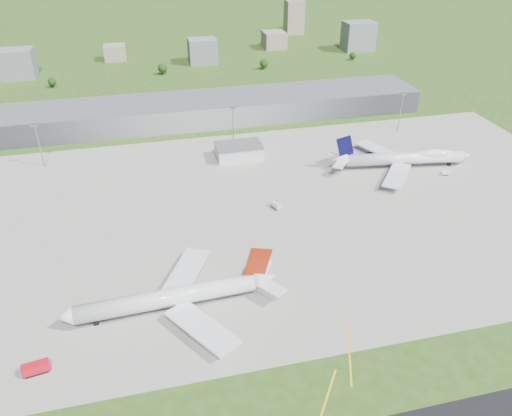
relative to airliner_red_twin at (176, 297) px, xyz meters
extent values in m
plane|color=#2B4B17|center=(38.65, 170.31, -5.82)|extent=(1400.00, 1400.00, 0.00)
cube|color=gray|center=(48.65, 60.31, -5.78)|extent=(360.00, 190.00, 0.08)
cube|color=gray|center=(38.65, 185.31, 1.68)|extent=(300.00, 42.00, 15.00)
cube|color=silver|center=(48.65, 120.31, -1.82)|extent=(26.00, 16.00, 8.00)
cylinder|color=gray|center=(-61.35, 135.31, 6.68)|extent=(0.70, 0.70, 25.00)
cube|color=gray|center=(-61.35, 135.31, 19.48)|extent=(3.50, 2.00, 1.20)
cylinder|color=gray|center=(48.65, 135.31, 6.68)|extent=(0.70, 0.70, 25.00)
cube|color=gray|center=(48.65, 135.31, 19.48)|extent=(3.50, 2.00, 1.20)
cylinder|color=gray|center=(158.65, 135.31, 6.68)|extent=(0.70, 0.70, 25.00)
cube|color=gray|center=(158.65, 135.31, 19.48)|extent=(3.50, 2.00, 1.20)
cylinder|color=white|center=(-3.03, -0.14, 0.33)|extent=(65.12, 9.68, 6.71)
cone|color=white|center=(-38.23, -1.75, 0.33)|extent=(5.89, 6.96, 6.71)
cone|color=white|center=(33.85, 1.55, 1.23)|extent=(9.25, 7.11, 6.71)
cube|color=maroon|center=(-5.27, -0.24, -1.75)|extent=(53.27, 5.19, 1.45)
cube|color=white|center=(7.20, -15.64, -1.68)|extent=(24.16, 29.92, 1.01)
cube|color=white|center=(5.74, 16.23, -1.68)|extent=(22.31, 30.46, 1.01)
cube|color=#941E08|center=(31.05, 1.42, 9.28)|extent=(11.16, 1.07, 13.52)
cylinder|color=#38383D|center=(4.28, -11.56, -3.81)|extent=(6.31, 3.86, 3.58)
cylinder|color=#38383D|center=(3.20, 11.91, -3.81)|extent=(6.31, 3.86, 3.58)
cube|color=black|center=(3.90, -4.86, -4.42)|extent=(1.85, 1.42, 2.80)
cube|color=black|center=(3.44, 5.20, -4.42)|extent=(1.85, 1.42, 2.80)
cube|color=black|center=(-28.73, -1.32, -4.42)|extent=(1.85, 1.42, 2.80)
cylinder|color=white|center=(136.62, 85.96, 0.07)|extent=(66.67, 16.42, 6.64)
cone|color=white|center=(172.11, 80.63, 0.07)|extent=(6.28, 7.36, 6.64)
cone|color=white|center=(99.53, 91.51, 0.93)|extent=(9.46, 7.84, 6.64)
cube|color=#1A4C8F|center=(138.74, 85.64, -1.99)|extent=(54.27, 10.77, 1.39)
ellipsoid|color=white|center=(153.70, 83.39, 2.06)|extent=(22.00, 9.72, 5.98)
cube|color=white|center=(129.52, 103.46, -1.86)|extent=(19.91, 31.34, 0.96)
cube|color=white|center=(124.70, 71.30, -1.86)|extent=(26.16, 29.39, 0.96)
cube|color=#080738|center=(102.18, 91.12, 8.75)|extent=(10.63, 2.11, 12.95)
cylinder|color=#38383D|center=(132.54, 96.32, -3.89)|extent=(6.34, 4.26, 3.43)
cylinder|color=#38383D|center=(128.01, 107.83, -3.89)|extent=(6.34, 4.26, 3.43)
cylinder|color=#38383D|center=(129.68, 77.25, -3.89)|extent=(6.34, 4.26, 3.43)
cylinder|color=#38383D|center=(121.98, 67.57, -3.89)|extent=(6.34, 4.26, 3.43)
cube|color=black|center=(130.97, 91.68, -4.48)|extent=(1.89, 1.53, 2.68)
cube|color=black|center=(129.54, 82.14, -4.48)|extent=(1.89, 1.53, 2.68)
cube|color=black|center=(163.10, 81.98, -4.48)|extent=(1.89, 1.53, 2.68)
cube|color=red|center=(-46.47, -18.82, -3.73)|extent=(8.70, 4.43, 3.32)
cube|color=black|center=(-46.47, -18.82, -5.39)|extent=(7.50, 4.38, 0.70)
cube|color=yellow|center=(29.68, 6.94, -4.63)|extent=(4.32, 4.09, 1.52)
cube|color=black|center=(29.68, 6.94, -5.39)|extent=(3.95, 3.82, 0.70)
cube|color=beige|center=(54.57, 60.17, -4.14)|extent=(4.44, 6.20, 2.50)
cube|color=black|center=(54.57, 60.17, -5.39)|extent=(4.23, 5.46, 0.70)
cube|color=white|center=(154.78, 72.23, -4.48)|extent=(4.30, 2.35, 1.83)
cube|color=black|center=(154.78, 72.23, -5.39)|extent=(3.69, 2.38, 0.70)
cube|color=slate|center=(-101.35, 320.31, 6.18)|extent=(28.00, 22.00, 24.00)
cube|color=gray|center=(-21.35, 360.31, 1.18)|extent=(20.00, 18.00, 14.00)
cube|color=slate|center=(58.65, 330.31, 5.18)|extent=(26.00, 20.00, 22.00)
cube|color=gray|center=(138.65, 370.31, 2.18)|extent=(22.00, 24.00, 16.00)
cube|color=slate|center=(218.65, 340.31, 8.18)|extent=(30.00, 22.00, 28.00)
cube|color=gray|center=(178.65, 430.31, 12.18)|extent=(20.00, 18.00, 36.00)
cylinder|color=#382314|center=(-71.35, 285.31, -4.32)|extent=(0.70, 0.70, 3.00)
sphere|color=black|center=(-71.35, 285.31, -0.95)|extent=(6.75, 6.75, 6.75)
cylinder|color=#382314|center=(18.65, 300.31, -4.02)|extent=(0.70, 0.70, 3.60)
sphere|color=black|center=(18.65, 300.31, 0.03)|extent=(8.10, 8.10, 8.10)
cylinder|color=#382314|center=(108.65, 295.31, -4.12)|extent=(0.70, 0.70, 3.40)
sphere|color=black|center=(108.65, 295.31, -0.30)|extent=(7.65, 7.65, 7.65)
cylinder|color=#382314|center=(198.65, 305.31, -4.42)|extent=(0.70, 0.70, 2.80)
sphere|color=black|center=(198.65, 305.31, -1.27)|extent=(6.30, 6.30, 6.30)
camera|label=1|loc=(-3.98, -140.66, 121.87)|focal=35.00mm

